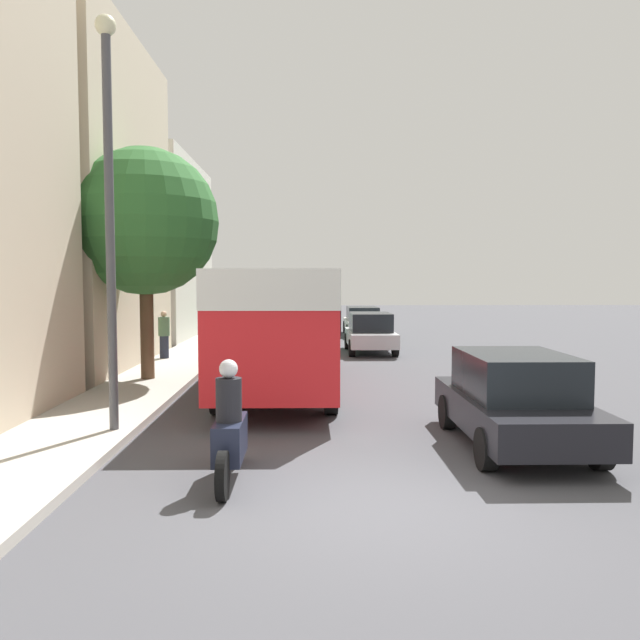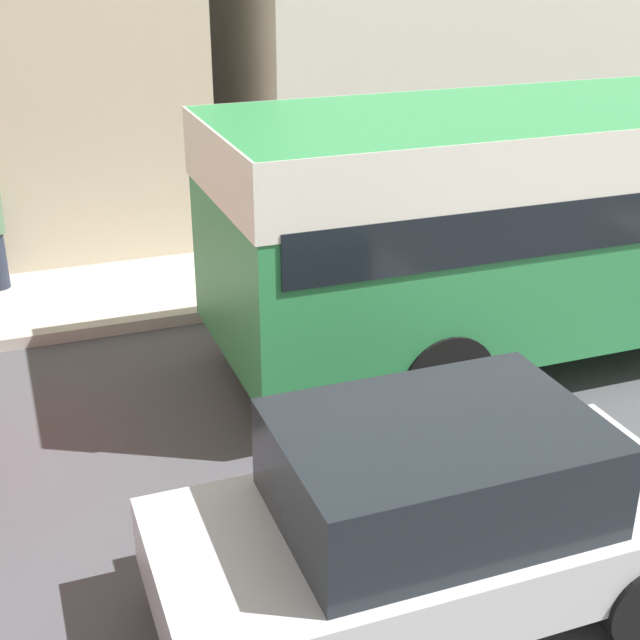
{
  "view_description": "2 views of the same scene",
  "coord_description": "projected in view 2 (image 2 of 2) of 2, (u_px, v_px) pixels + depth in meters",
  "views": [
    {
      "loc": [
        -0.89,
        -7.55,
        2.83
      ],
      "look_at": [
        -0.42,
        15.91,
        1.29
      ],
      "focal_mm": 35.0,
      "sensor_mm": 36.0,
      "label": 1
    },
    {
      "loc": [
        6.06,
        13.75,
        4.58
      ],
      "look_at": [
        0.49,
        15.83,
        1.93
      ],
      "focal_mm": 50.0,
      "sensor_mm": 36.0,
      "label": 2
    }
  ],
  "objects": [
    {
      "name": "car_crossing",
      "position": [
        433.0,
        516.0,
        6.23
      ],
      "size": [
        1.81,
        3.93,
        1.54
      ],
      "rotation": [
        0.0,
        0.0,
        3.14
      ],
      "color": "#B7B7BC",
      "rests_on": "ground_plane"
    },
    {
      "name": "pedestrian_near_curb",
      "position": [
        637.0,
        160.0,
        14.71
      ],
      "size": [
        0.41,
        0.41,
        1.7
      ],
      "color": "#232838",
      "rests_on": "sidewalk"
    }
  ]
}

